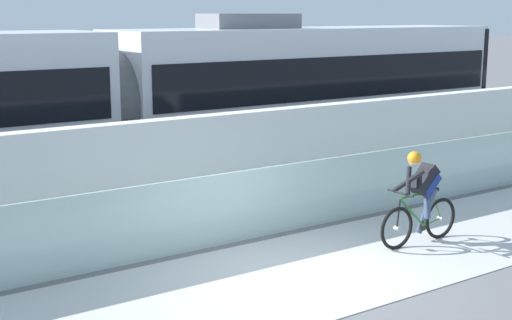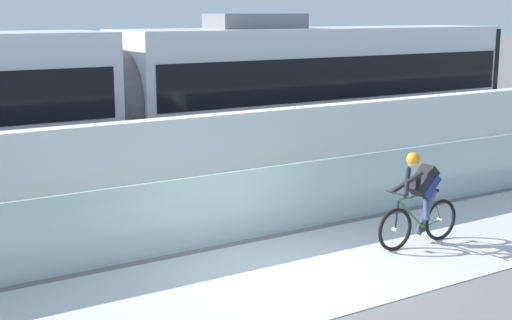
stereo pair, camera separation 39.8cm
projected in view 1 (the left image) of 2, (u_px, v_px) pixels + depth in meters
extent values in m
plane|color=slate|center=(291.00, 276.00, 10.83)|extent=(200.00, 200.00, 0.00)
cube|color=beige|center=(291.00, 275.00, 10.83)|extent=(32.00, 3.20, 0.01)
cube|color=#ADC6C1|center=(224.00, 209.00, 12.20)|extent=(32.00, 0.05, 1.22)
cube|color=white|center=(173.00, 170.00, 13.58)|extent=(32.00, 0.36, 1.93)
cube|color=#595654|center=(119.00, 193.00, 15.77)|extent=(32.00, 0.08, 0.01)
cube|color=#595654|center=(93.00, 181.00, 16.93)|extent=(32.00, 0.08, 0.01)
cube|color=#232326|center=(10.00, 183.00, 15.11)|extent=(1.40, 1.88, 0.20)
cylinder|color=black|center=(21.00, 193.00, 14.54)|extent=(0.60, 0.10, 0.60)
cylinder|color=black|center=(0.00, 180.00, 15.70)|extent=(0.60, 0.10, 0.60)
cube|color=silver|center=(311.00, 87.00, 19.25)|extent=(11.00, 2.50, 3.10)
cube|color=black|center=(312.00, 74.00, 19.18)|extent=(10.56, 2.54, 1.04)
cube|color=orange|center=(311.00, 138.00, 19.52)|extent=(10.78, 2.53, 0.28)
cube|color=slate|center=(249.00, 21.00, 17.80)|extent=(2.40, 1.10, 0.36)
cube|color=#232326|center=(197.00, 159.00, 17.59)|extent=(1.40, 1.88, 0.20)
cylinder|color=black|center=(212.00, 167.00, 17.03)|extent=(0.60, 0.10, 0.60)
cylinder|color=black|center=(182.00, 157.00, 18.18)|extent=(0.60, 0.10, 0.60)
cube|color=#232326|center=(404.00, 132.00, 21.51)|extent=(1.40, 1.88, 0.20)
cylinder|color=black|center=(422.00, 138.00, 20.95)|extent=(0.60, 0.10, 0.60)
cylinder|color=black|center=(386.00, 131.00, 22.11)|extent=(0.60, 0.10, 0.60)
cube|color=black|center=(450.00, 77.00, 22.28)|extent=(0.16, 2.54, 2.94)
cylinder|color=#59595B|center=(108.00, 102.00, 16.05)|extent=(0.60, 2.30, 2.30)
torus|color=black|center=(397.00, 228.00, 11.97)|extent=(0.72, 0.06, 0.72)
cylinder|color=#99999E|center=(397.00, 228.00, 11.97)|extent=(0.07, 0.10, 0.07)
torus|color=black|center=(440.00, 218.00, 12.56)|extent=(0.72, 0.06, 0.72)
cylinder|color=#99999E|center=(440.00, 218.00, 12.56)|extent=(0.07, 0.10, 0.07)
cylinder|color=#337233|center=(412.00, 212.00, 12.12)|extent=(0.60, 0.04, 0.58)
cylinder|color=#337233|center=(428.00, 208.00, 12.32)|extent=(0.22, 0.04, 0.59)
cylinder|color=#337233|center=(416.00, 195.00, 12.11)|extent=(0.76, 0.04, 0.07)
cylinder|color=#337233|center=(432.00, 222.00, 12.44)|extent=(0.43, 0.03, 0.09)
cylinder|color=#337233|center=(436.00, 205.00, 12.44)|extent=(0.27, 0.02, 0.53)
cylinder|color=black|center=(398.00, 214.00, 11.94)|extent=(0.08, 0.03, 0.49)
cube|color=black|center=(432.00, 190.00, 12.31)|extent=(0.24, 0.10, 0.05)
cylinder|color=black|center=(400.00, 193.00, 11.88)|extent=(0.03, 0.58, 0.03)
cylinder|color=#262628|center=(423.00, 226.00, 12.33)|extent=(0.18, 0.02, 0.18)
cube|color=black|center=(424.00, 179.00, 12.15)|extent=(0.50, 0.28, 0.51)
cube|color=navy|center=(427.00, 184.00, 12.22)|extent=(0.38, 0.30, 0.38)
sphere|color=beige|center=(414.00, 160.00, 11.94)|extent=(0.20, 0.20, 0.20)
sphere|color=orange|center=(414.00, 158.00, 11.94)|extent=(0.23, 0.23, 0.23)
cylinder|color=black|center=(408.00, 181.00, 11.95)|extent=(0.44, 0.41, 0.41)
cylinder|color=black|center=(408.00, 181.00, 11.95)|extent=(0.44, 0.41, 0.41)
cylinder|color=#384766|center=(427.00, 211.00, 12.32)|extent=(0.29, 0.33, 0.80)
cylinder|color=#384766|center=(427.00, 203.00, 12.29)|extent=(0.29, 0.33, 0.54)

